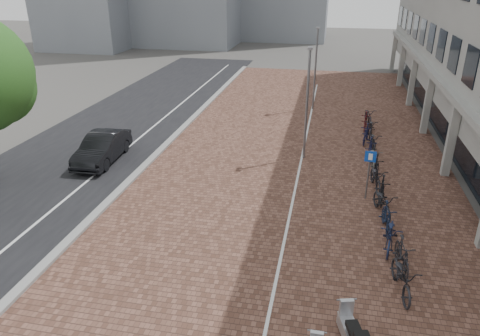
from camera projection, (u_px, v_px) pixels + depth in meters
The scene contains 12 objects.
ground at pixel (199, 287), 13.25m from camera, with size 140.00×140.00×0.00m, color #474442.
plaza_brick at pixel (300, 149), 23.63m from camera, with size 14.50×42.00×0.04m, color brown.
street_asphalt at pixel (108, 135), 25.67m from camera, with size 8.00×50.00×0.03m, color black.
curb at pixel (172, 138), 24.93m from camera, with size 0.35×42.00×0.14m, color gray.
lane_line at pixel (141, 137), 25.30m from camera, with size 0.12×44.00×0.00m, color white.
parking_line at pixel (304, 149), 23.59m from camera, with size 0.10×30.00×0.00m, color white.
car_dark at pixel (102, 148), 21.87m from camera, with size 1.47×4.20×1.38m, color black.
scooter_front at pixel (352, 333), 10.83m from camera, with size 0.51×1.62×1.11m, color #A9A9AE, non-canonical shape.
parking_sign at pixel (369, 168), 17.85m from camera, with size 0.44×0.11×2.13m.
lamp_near at pixel (307, 106), 21.40m from camera, with size 0.12×0.12×5.42m, color gray.
lamp_far at pixel (315, 70), 29.41m from camera, with size 0.12×0.12×5.34m, color slate.
bike_row at pixel (377, 167), 20.10m from camera, with size 1.26×18.14×1.05m.
Camera 1 is at (3.35, -10.23, 8.58)m, focal length 33.40 mm.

